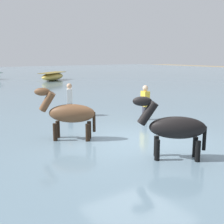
% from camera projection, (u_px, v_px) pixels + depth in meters
% --- Properties ---
extents(ground_plane, '(120.00, 120.00, 0.00)m').
position_uv_depth(ground_plane, '(138.00, 156.00, 7.71)').
color(ground_plane, '#84755B').
extents(water_surface, '(90.00, 90.00, 0.38)m').
position_uv_depth(water_surface, '(24.00, 101.00, 15.79)').
color(water_surface, slate).
rests_on(water_surface, ground).
extents(horse_lead_bay, '(1.50, 1.24, 1.81)m').
position_uv_depth(horse_lead_bay, '(69.00, 115.00, 7.77)').
color(horse_lead_bay, brown).
rests_on(horse_lead_bay, ground).
extents(horse_trailing_black, '(1.45, 1.26, 1.79)m').
position_uv_depth(horse_trailing_black, '(174.00, 129.00, 6.31)').
color(horse_trailing_black, black).
rests_on(horse_trailing_black, ground).
extents(boat_distant_west, '(3.52, 3.31, 0.74)m').
position_uv_depth(boat_distant_west, '(53.00, 76.00, 26.52)').
color(boat_distant_west, gold).
rests_on(boat_distant_west, water_surface).
extents(person_spectator_far, '(0.31, 0.37, 1.63)m').
position_uv_depth(person_spectator_far, '(70.00, 103.00, 10.90)').
color(person_spectator_far, '#383842').
rests_on(person_spectator_far, ground).
extents(person_wading_mid, '(0.25, 0.35, 1.63)m').
position_uv_depth(person_wading_mid, '(145.00, 106.00, 10.22)').
color(person_wading_mid, '#383842').
rests_on(person_wading_mid, ground).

